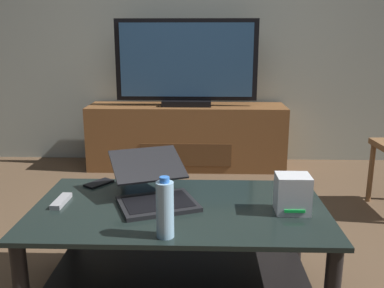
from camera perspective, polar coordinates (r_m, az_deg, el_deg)
The scene contains 9 objects.
back_wall at distance 4.07m, azimuth 1.22°, elevation 17.58°, with size 6.40×0.12×2.80m, color #A8B2A8.
coffee_table at distance 1.90m, azimuth -1.68°, elevation -12.28°, with size 1.25×0.70×0.46m.
media_cabinet at distance 3.85m, azimuth -0.71°, elevation 1.02°, with size 1.75×0.44×0.57m.
television at distance 3.73m, azimuth -0.75°, elevation 10.59°, with size 1.22×0.20×0.74m.
laptop at distance 1.90m, azimuth -5.18°, elevation -5.77°, with size 0.45×0.51×0.19m.
router_box at distance 1.81m, azimuth 13.31°, elevation -6.51°, with size 0.14×0.12×0.16m.
water_bottle_near at distance 1.55m, azimuth -3.64°, elevation -8.68°, with size 0.06×0.06×0.23m.
cell_phone at distance 2.16m, azimuth -12.36°, elevation -5.15°, with size 0.07×0.14×0.01m, color black.
tv_remote at distance 1.96m, azimuth -17.11°, elevation -7.31°, with size 0.04×0.16×0.02m, color #99999E.
Camera 1 is at (0.04, -1.74, 1.16)m, focal length 39.82 mm.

